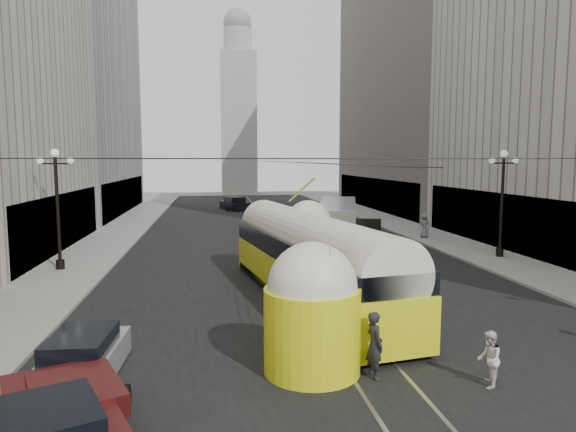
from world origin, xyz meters
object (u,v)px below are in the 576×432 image
object	(u,v)px
streetcar	(310,259)
sedan_silver	(82,360)
pedestrian_sidewalk_right	(424,225)
pedestrian_crossing_a	(375,345)
pedestrian_crossing_b	(489,359)
pickup_maroon	(61,426)
city_bus	(337,222)

from	to	relation	value
streetcar	sedan_silver	size ratio (longest dim) A/B	3.96
streetcar	pedestrian_sidewalk_right	xyz separation A→B (m)	(11.61, 15.32, -0.78)
pedestrian_crossing_a	pedestrian_crossing_b	xyz separation A→B (m)	(2.81, -0.98, -0.18)
sedan_silver	pedestrian_crossing_b	bearing A→B (deg)	-10.07
pickup_maroon	pedestrian_crossing_a	bearing A→B (deg)	21.36
streetcar	pedestrian_crossing_b	distance (m)	9.34
pedestrian_sidewalk_right	city_bus	bearing A→B (deg)	9.63
streetcar	pedestrian_crossing_b	xyz separation A→B (m)	(3.17, -8.71, -1.09)
pickup_maroon	pedestrian_crossing_a	size ratio (longest dim) A/B	2.93
sedan_silver	pedestrian_sidewalk_right	size ratio (longest dim) A/B	2.35
streetcar	city_bus	world-z (taller)	streetcar
streetcar	city_bus	xyz separation A→B (m)	(4.55, 13.69, -0.20)
city_bus	sedan_silver	distance (m)	23.82
sedan_silver	pedestrian_crossing_b	size ratio (longest dim) A/B	2.85
pickup_maroon	pedestrian_crossing_b	world-z (taller)	pickup_maroon
pedestrian_sidewalk_right	pedestrian_crossing_b	bearing A→B (deg)	67.32
city_bus	pedestrian_crossing_a	size ratio (longest dim) A/B	6.56
pedestrian_crossing_a	pedestrian_sidewalk_right	distance (m)	25.65
city_bus	pedestrian_crossing_b	size ratio (longest dim) A/B	8.12
streetcar	pedestrian_sidewalk_right	world-z (taller)	streetcar
city_bus	pedestrian_crossing_b	bearing A→B (deg)	-93.51
pedestrian_crossing_b	pedestrian_sidewalk_right	bearing A→B (deg)	-172.61
city_bus	pedestrian_sidewalk_right	distance (m)	7.27
pickup_maroon	pedestrian_crossing_b	distance (m)	10.35
city_bus	pickup_maroon	xyz separation A→B (m)	(-11.55, -24.31, -0.93)
streetcar	pedestrian_crossing_b	size ratio (longest dim) A/B	11.28
city_bus	pedestrian_crossing_b	distance (m)	22.47
city_bus	pickup_maroon	distance (m)	26.93
streetcar	pedestrian_crossing_a	distance (m)	7.80
sedan_silver	pedestrian_sidewalk_right	xyz separation A→B (m)	(19.14, 22.13, 0.46)
pedestrian_crossing_a	pedestrian_crossing_b	size ratio (longest dim) A/B	1.24
pickup_maroon	pedestrian_crossing_a	distance (m)	7.91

